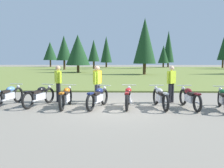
{
  "coord_description": "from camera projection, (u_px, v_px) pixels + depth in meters",
  "views": [
    {
      "loc": [
        0.3,
        -9.55,
        1.97
      ],
      "look_at": [
        0.0,
        0.6,
        0.9
      ],
      "focal_mm": 38.03,
      "sensor_mm": 36.0,
      "label": 1
    }
  ],
  "objects": [
    {
      "name": "ground_plane",
      "position": [
        112.0,
        107.0,
        9.71
      ],
      "size": [
        140.0,
        140.0,
        0.0
      ],
      "primitive_type": "plane",
      "color": "gray"
    },
    {
      "name": "grass_moorland",
      "position": [
        117.0,
        72.0,
        35.87
      ],
      "size": [
        80.0,
        44.0,
        0.1
      ],
      "primitive_type": "cube",
      "color": "olive",
      "rests_on": "ground"
    },
    {
      "name": "forest_treeline",
      "position": [
        148.0,
        46.0,
        42.66
      ],
      "size": [
        40.77,
        29.91,
        9.17
      ],
      "color": "#47331E",
      "rests_on": "ground"
    },
    {
      "name": "motorcycle_sky_blue",
      "position": [
        8.0,
        95.0,
        10.1
      ],
      "size": [
        0.68,
        2.08,
        0.88
      ],
      "color": "black",
      "rests_on": "ground"
    },
    {
      "name": "motorcycle_black",
      "position": [
        39.0,
        96.0,
        9.97
      ],
      "size": [
        0.88,
        2.02,
        0.88
      ],
      "color": "black",
      "rests_on": "ground"
    },
    {
      "name": "motorcycle_orange",
      "position": [
        66.0,
        97.0,
        9.67
      ],
      "size": [
        0.62,
        2.1,
        0.88
      ],
      "color": "black",
      "rests_on": "ground"
    },
    {
      "name": "motorcycle_navy",
      "position": [
        98.0,
        97.0,
        9.57
      ],
      "size": [
        0.87,
        2.02,
        0.88
      ],
      "color": "black",
      "rests_on": "ground"
    },
    {
      "name": "motorcycle_red",
      "position": [
        128.0,
        97.0,
        9.65
      ],
      "size": [
        0.62,
        2.1,
        0.88
      ],
      "color": "black",
      "rests_on": "ground"
    },
    {
      "name": "motorcycle_silver",
      "position": [
        160.0,
        97.0,
        9.56
      ],
      "size": [
        0.62,
        2.1,
        0.88
      ],
      "color": "black",
      "rests_on": "ground"
    },
    {
      "name": "motorcycle_maroon",
      "position": [
        190.0,
        98.0,
        9.48
      ],
      "size": [
        0.62,
        2.1,
        0.88
      ],
      "color": "black",
      "rests_on": "ground"
    },
    {
      "name": "motorcycle_british_green",
      "position": [
        223.0,
        99.0,
        9.18
      ],
      "size": [
        0.73,
        2.07,
        0.88
      ],
      "color": "black",
      "rests_on": "ground"
    },
    {
      "name": "rider_with_back_turned",
      "position": [
        97.0,
        81.0,
        11.04
      ],
      "size": [
        0.43,
        0.41,
        1.67
      ],
      "color": "#2D2D38",
      "rests_on": "ground"
    },
    {
      "name": "rider_in_hivis_vest",
      "position": [
        97.0,
        82.0,
        10.42
      ],
      "size": [
        0.33,
        0.52,
        1.67
      ],
      "color": "#2D2D38",
      "rests_on": "ground"
    },
    {
      "name": "rider_checking_bike",
      "position": [
        171.0,
        82.0,
        10.67
      ],
      "size": [
        0.45,
        0.4,
        1.67
      ],
      "color": "black",
      "rests_on": "ground"
    },
    {
      "name": "rider_near_row_end",
      "position": [
        58.0,
        81.0,
        10.84
      ],
      "size": [
        0.38,
        0.47,
        1.67
      ],
      "color": "black",
      "rests_on": "ground"
    }
  ]
}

